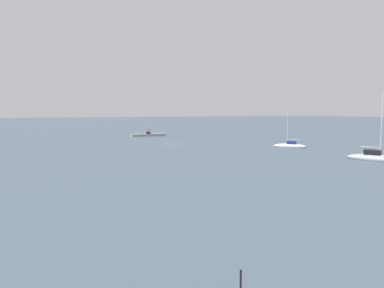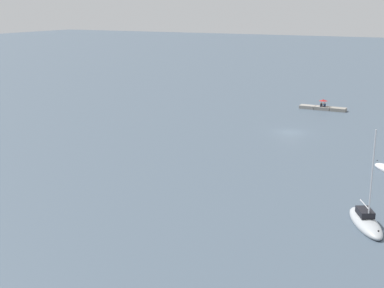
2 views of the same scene
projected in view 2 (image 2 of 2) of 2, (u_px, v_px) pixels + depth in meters
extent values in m
plane|color=#475666|center=(290.00, 132.00, 77.09)|extent=(500.00, 500.00, 0.00)
cube|color=gray|center=(338.00, 109.00, 92.53)|extent=(2.64, 1.77, 0.58)
cube|color=gray|center=(323.00, 108.00, 93.74)|extent=(2.64, 1.77, 0.58)
cube|color=gray|center=(307.00, 107.00, 94.95)|extent=(2.64, 1.77, 0.58)
cube|color=#1E2333|center=(324.00, 106.00, 93.30)|extent=(0.39, 0.45, 0.16)
cube|color=navy|center=(325.00, 105.00, 93.50)|extent=(0.42, 0.25, 0.52)
sphere|color=tan|center=(325.00, 103.00, 93.41)|extent=(0.22, 0.22, 0.22)
cube|color=#1E2333|center=(321.00, 106.00, 93.45)|extent=(0.39, 0.45, 0.16)
cube|color=#232328|center=(321.00, 105.00, 93.66)|extent=(0.42, 0.25, 0.52)
sphere|color=tan|center=(321.00, 103.00, 93.57)|extent=(0.22, 0.22, 0.22)
cylinder|color=black|center=(323.00, 104.00, 93.57)|extent=(0.02, 0.02, 1.05)
cone|color=#B21E1E|center=(323.00, 100.00, 93.41)|extent=(1.44, 1.44, 0.25)
sphere|color=black|center=(323.00, 99.00, 93.37)|extent=(0.05, 0.05, 0.05)
sphere|color=black|center=(377.00, 160.00, 60.75)|extent=(0.12, 0.12, 0.12)
ellipsoid|color=#ADB2B7|center=(365.00, 223.00, 44.47)|extent=(4.71, 6.72, 1.13)
cube|color=black|center=(365.00, 212.00, 44.58)|extent=(1.85, 2.16, 0.52)
cylinder|color=silver|center=(372.00, 175.00, 42.85)|extent=(0.11, 0.11, 7.60)
cylinder|color=silver|center=(365.00, 204.00, 44.72)|extent=(1.14, 2.09, 0.08)
sphere|color=black|center=(379.00, 231.00, 41.38)|extent=(0.15, 0.15, 0.15)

